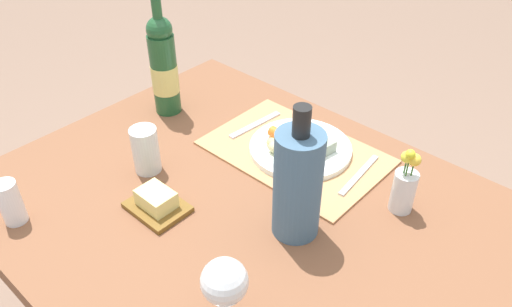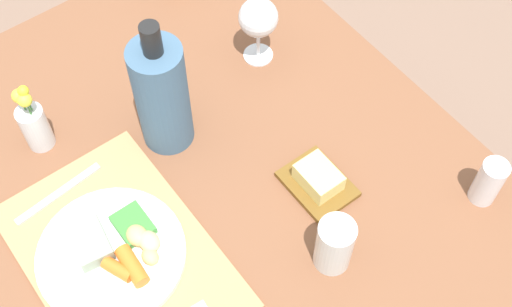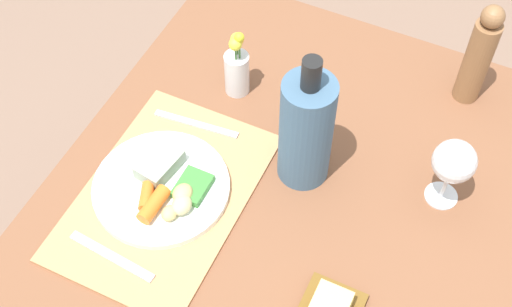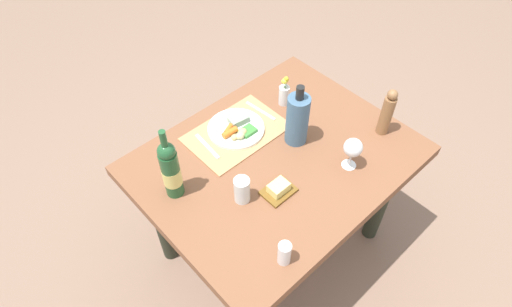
{
  "view_description": "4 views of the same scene",
  "coord_description": "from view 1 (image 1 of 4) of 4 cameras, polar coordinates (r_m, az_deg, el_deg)",
  "views": [
    {
      "loc": [
        -0.58,
        0.59,
        1.49
      ],
      "look_at": [
        0.01,
        -0.05,
        0.84
      ],
      "focal_mm": 35.26,
      "sensor_mm": 36.0,
      "label": 1
    },
    {
      "loc": [
        0.56,
        -0.33,
        1.83
      ],
      "look_at": [
        0.02,
        0.08,
        0.77
      ],
      "focal_mm": 47.98,
      "sensor_mm": 36.0,
      "label": 2
    },
    {
      "loc": [
        0.6,
        0.23,
        1.84
      ],
      "look_at": [
        -0.08,
        -0.09,
        0.81
      ],
      "focal_mm": 49.14,
      "sensor_mm": 36.0,
      "label": 3
    },
    {
      "loc": [
        0.89,
        0.83,
        2.13
      ],
      "look_at": [
        0.08,
        -0.04,
        0.78
      ],
      "focal_mm": 30.16,
      "sensor_mm": 36.0,
      "label": 4
    }
  ],
  "objects": [
    {
      "name": "dining_table",
      "position": [
        1.2,
        -1.4,
        -9.71
      ],
      "size": [
        1.14,
        0.9,
        0.73
      ],
      "color": "brown",
      "rests_on": "ground_plane"
    },
    {
      "name": "placemat",
      "position": [
        1.27,
        4.43,
        0.17
      ],
      "size": [
        0.44,
        0.29,
        0.01
      ],
      "primitive_type": "cube",
      "color": "tan",
      "rests_on": "dining_table"
    },
    {
      "name": "dinner_plate",
      "position": [
        1.26,
        4.91,
        0.73
      ],
      "size": [
        0.26,
        0.26,
        0.04
      ],
      "color": "white",
      "rests_on": "placemat"
    },
    {
      "name": "fork",
      "position": [
        1.21,
        11.62,
        -2.37
      ],
      "size": [
        0.03,
        0.18,
        0.0
      ],
      "primitive_type": "cube",
      "rotation": [
        0.0,
        0.0,
        0.1
      ],
      "color": "silver",
      "rests_on": "placemat"
    },
    {
      "name": "knife",
      "position": [
        1.36,
        -0.08,
        3.29
      ],
      "size": [
        0.03,
        0.18,
        0.0
      ],
      "primitive_type": "cube",
      "rotation": [
        0.0,
        0.0,
        -0.09
      ],
      "color": "silver",
      "rests_on": "placemat"
    },
    {
      "name": "butter_dish",
      "position": [
        1.12,
        -11.19,
        -5.48
      ],
      "size": [
        0.13,
        0.1,
        0.05
      ],
      "color": "brown",
      "rests_on": "dining_table"
    },
    {
      "name": "cooler_bottle",
      "position": [
        0.99,
        4.75,
        -3.43
      ],
      "size": [
        0.1,
        0.1,
        0.3
      ],
      "color": "#426481",
      "rests_on": "dining_table"
    },
    {
      "name": "wine_glass",
      "position": [
        0.84,
        -3.59,
        -14.45
      ],
      "size": [
        0.08,
        0.08,
        0.15
      ],
      "color": "white",
      "rests_on": "dining_table"
    },
    {
      "name": "water_tumbler",
      "position": [
        1.22,
        -12.36,
        0.11
      ],
      "size": [
        0.06,
        0.06,
        0.12
      ],
      "color": "silver",
      "rests_on": "dining_table"
    },
    {
      "name": "salt_shaker",
      "position": [
        1.17,
        -26.1,
        -5.02
      ],
      "size": [
        0.05,
        0.05,
        0.1
      ],
      "primitive_type": "cylinder",
      "color": "white",
      "rests_on": "dining_table"
    },
    {
      "name": "flower_vase",
      "position": [
        1.12,
        16.49,
        -3.62
      ],
      "size": [
        0.05,
        0.05,
        0.16
      ],
      "color": "silver",
      "rests_on": "dining_table"
    },
    {
      "name": "wine_bottle",
      "position": [
        1.39,
        -10.43,
        9.68
      ],
      "size": [
        0.07,
        0.07,
        0.34
      ],
      "color": "#21522C",
      "rests_on": "dining_table"
    }
  ]
}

